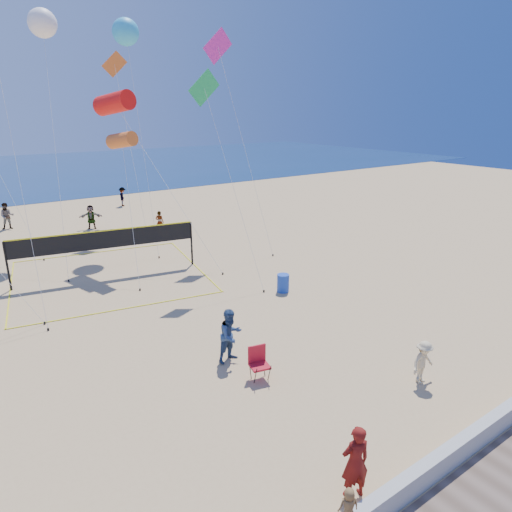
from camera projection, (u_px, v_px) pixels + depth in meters
ground at (290, 437)px, 11.93m from camera, size 120.00×120.00×0.00m
seawall at (381, 505)px, 9.51m from camera, size 32.00×0.30×0.60m
woman at (355, 462)px, 9.87m from camera, size 0.76×0.61×1.81m
toddler at (349, 506)px, 8.65m from camera, size 0.47×0.41×0.81m
bystander_a at (231, 335)px, 15.30m from camera, size 1.01×0.84×1.88m
bystander_b at (423, 362)px, 14.13m from camera, size 0.92×0.54×1.41m
far_person_1 at (91, 217)px, 32.35m from camera, size 1.65×1.06×1.70m
far_person_2 at (160, 222)px, 31.17m from camera, size 0.67×0.67×1.56m
far_person_3 at (7, 216)px, 32.22m from camera, size 1.06×0.91×1.89m
far_person_4 at (123, 197)px, 39.91m from camera, size 0.97×1.22×1.65m
camp_chair at (258, 361)px, 14.37m from camera, size 0.70×0.82×1.21m
trash_barrel at (283, 283)px, 21.30m from camera, size 0.61×0.61×0.85m
volleyball_net at (106, 245)px, 22.87m from camera, size 10.58×10.46×2.44m
kite_2 at (122, 140)px, 23.14m from camera, size 1.82×4.92×7.14m
kite_4 at (207, 99)px, 20.93m from camera, size 1.70×3.79×9.94m
kite_5 at (220, 56)px, 25.28m from camera, size 2.22×3.85×12.46m
kite_6 at (42, 23)px, 25.48m from camera, size 2.98×8.36×13.52m
kite_7 at (126, 32)px, 26.70m from camera, size 1.91×5.89×13.24m
kite_9 at (116, 75)px, 29.32m from camera, size 1.62×3.14×11.71m
kite_10 at (114, 103)px, 24.07m from camera, size 3.75×7.36×9.14m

